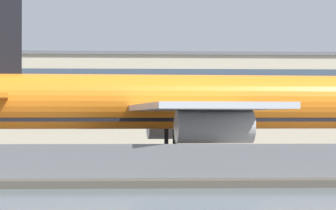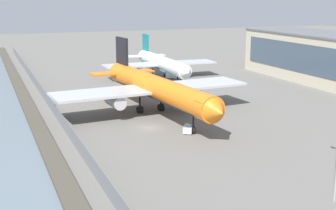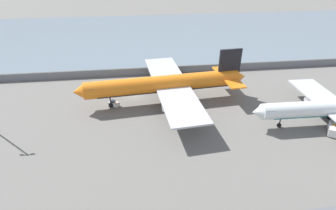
{
  "view_description": "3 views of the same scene",
  "coord_description": "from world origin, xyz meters",
  "px_view_note": "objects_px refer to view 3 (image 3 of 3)",
  "views": [
    {
      "loc": [
        -17.82,
        -85.3,
        4.47
      ],
      "look_at": [
        -12.28,
        6.02,
        5.82
      ],
      "focal_mm": 105.0,
      "sensor_mm": 36.0,
      "label": 1
    },
    {
      "loc": [
        83.97,
        -29.69,
        25.52
      ],
      "look_at": [
        -5.3,
        6.07,
        2.9
      ],
      "focal_mm": 50.0,
      "sensor_mm": 36.0,
      "label": 2
    },
    {
      "loc": [
        -1.54,
        74.24,
        40.15
      ],
      "look_at": [
        -9.44,
        10.39,
        2.01
      ],
      "focal_mm": 28.0,
      "sensor_mm": 36.0,
      "label": 3
    }
  ],
  "objects_px": {
    "passenger_jet_white_teal": "(333,108)",
    "baggage_tug": "(114,104)",
    "ops_van": "(333,128)",
    "cargo_jet_orange": "(166,84)"
  },
  "relations": [
    {
      "from": "baggage_tug",
      "to": "ops_van",
      "type": "bearing_deg",
      "value": 160.08
    },
    {
      "from": "passenger_jet_white_teal",
      "to": "baggage_tug",
      "type": "bearing_deg",
      "value": -16.12
    },
    {
      "from": "cargo_jet_orange",
      "to": "ops_van",
      "type": "relative_size",
      "value": 9.56
    },
    {
      "from": "cargo_jet_orange",
      "to": "ops_van",
      "type": "xyz_separation_m",
      "value": [
        -40.02,
        21.08,
        -4.6
      ]
    },
    {
      "from": "baggage_tug",
      "to": "ops_van",
      "type": "xyz_separation_m",
      "value": [
        -55.92,
        20.27,
        0.47
      ]
    },
    {
      "from": "passenger_jet_white_teal",
      "to": "baggage_tug",
      "type": "height_order",
      "value": "passenger_jet_white_teal"
    },
    {
      "from": "cargo_jet_orange",
      "to": "baggage_tug",
      "type": "relative_size",
      "value": 14.62
    },
    {
      "from": "passenger_jet_white_teal",
      "to": "cargo_jet_orange",
      "type": "bearing_deg",
      "value": -22.79
    },
    {
      "from": "cargo_jet_orange",
      "to": "passenger_jet_white_teal",
      "type": "height_order",
      "value": "cargo_jet_orange"
    },
    {
      "from": "cargo_jet_orange",
      "to": "ops_van",
      "type": "height_order",
      "value": "cargo_jet_orange"
    }
  ]
}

